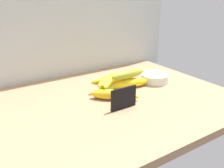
# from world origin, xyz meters

# --- Properties ---
(counter_top) EXTENTS (1.10, 0.76, 0.03)m
(counter_top) POSITION_xyz_m (0.00, 0.00, 0.01)
(counter_top) COLOR #A77E5A
(counter_top) RESTS_ON ground
(back_wall) EXTENTS (1.30, 0.02, 0.70)m
(back_wall) POSITION_xyz_m (0.00, 0.39, 0.35)
(back_wall) COLOR silver
(back_wall) RESTS_ON ground
(chalkboard_sign) EXTENTS (0.11, 0.02, 0.08)m
(chalkboard_sign) POSITION_xyz_m (0.04, -0.09, 0.07)
(chalkboard_sign) COLOR black
(chalkboard_sign) RESTS_ON counter_top
(fruit_bowl) EXTENTS (0.13, 0.13, 0.04)m
(fruit_bowl) POSITION_xyz_m (0.33, 0.06, 0.05)
(fruit_bowl) COLOR silver
(fruit_bowl) RESTS_ON counter_top
(banana_0) EXTENTS (0.20, 0.08, 0.03)m
(banana_0) POSITION_xyz_m (0.10, 0.09, 0.05)
(banana_0) COLOR gold
(banana_0) RESTS_ON counter_top
(banana_1) EXTENTS (0.14, 0.16, 0.03)m
(banana_1) POSITION_xyz_m (0.07, -0.00, 0.05)
(banana_1) COLOR yellow
(banana_1) RESTS_ON counter_top
(banana_2) EXTENTS (0.20, 0.09, 0.04)m
(banana_2) POSITION_xyz_m (0.19, 0.07, 0.05)
(banana_2) COLOR yellow
(banana_2) RESTS_ON counter_top
(banana_3) EXTENTS (0.14, 0.13, 0.04)m
(banana_3) POSITION_xyz_m (0.04, 0.01, 0.05)
(banana_3) COLOR yellow
(banana_3) RESTS_ON counter_top
(banana_4) EXTENTS (0.15, 0.12, 0.03)m
(banana_4) POSITION_xyz_m (0.14, 0.12, 0.05)
(banana_4) COLOR yellow
(banana_4) RESTS_ON counter_top
(banana_5) EXTENTS (0.18, 0.04, 0.04)m
(banana_5) POSITION_xyz_m (0.18, 0.07, 0.09)
(banana_5) COLOR #A4AD2C
(banana_5) RESTS_ON banana_2
(banana_6) EXTENTS (0.17, 0.05, 0.04)m
(banana_6) POSITION_xyz_m (0.09, 0.09, 0.08)
(banana_6) COLOR gold
(banana_6) RESTS_ON banana_0
(banana_7) EXTENTS (0.18, 0.12, 0.04)m
(banana_7) POSITION_xyz_m (0.09, 0.09, 0.08)
(banana_7) COLOR yellow
(banana_7) RESTS_ON banana_0
(banana_8) EXTENTS (0.16, 0.16, 0.03)m
(banana_8) POSITION_xyz_m (0.09, 0.09, 0.08)
(banana_8) COLOR gold
(banana_8) RESTS_ON banana_0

